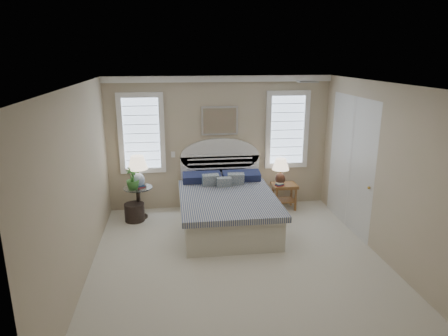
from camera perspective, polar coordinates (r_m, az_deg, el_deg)
The scene contains 21 objects.
floor at distance 6.30m, azimuth 2.24°, elevation -13.52°, with size 4.50×5.00×0.01m, color silver.
ceiling at distance 5.50m, azimuth 2.55°, elevation 11.78°, with size 4.50×5.00×0.01m, color white.
wall_back at distance 8.15m, azimuth -0.64°, elevation 3.55°, with size 4.50×0.02×2.70m, color tan.
wall_left at distance 5.82m, azimuth -20.01°, elevation -2.52°, with size 0.02×5.00×2.70m, color tan.
wall_right at distance 6.52m, azimuth 22.25°, elevation -0.82°, with size 0.02×5.00×2.70m, color tan.
crown_molding at distance 7.94m, azimuth -0.63°, elevation 12.62°, with size 4.50×0.08×0.12m, color white.
hvac_vent at distance 6.58m, azimuth 11.86°, elevation 11.97°, with size 0.30×0.20×0.02m, color #B2B2B2.
switch_plate at distance 8.13m, azimuth -7.29°, elevation 1.93°, with size 0.08×0.01×0.12m, color white.
window_left at distance 8.05m, azimuth -11.69°, elevation 4.87°, with size 0.90×0.06×1.60m, color #AFC4DD.
window_right at distance 8.37m, azimuth 8.98°, elevation 5.42°, with size 0.90×0.06×1.60m, color #AFC4DD.
painting at distance 8.02m, azimuth -0.61°, elevation 6.77°, with size 0.74×0.04×0.58m, color silver.
closet_door at distance 7.58m, azimuth 17.61°, elevation 0.66°, with size 0.02×1.80×2.40m, color silver.
bed at distance 7.44m, azimuth 0.36°, elevation -5.45°, with size 1.72×2.28×1.47m.
side_table_left at distance 7.96m, azimuth -12.12°, elevation -4.36°, with size 0.56×0.56×0.63m.
nightstand_right at distance 8.34m, azimuth 8.60°, elevation -3.24°, with size 0.50×0.40×0.53m.
floor_pot at distance 7.91m, azimuth -12.65°, elevation -6.18°, with size 0.38×0.38×0.34m, color black.
lamp_left at distance 7.78m, azimuth -12.21°, elevation 0.00°, with size 0.43×0.43×0.63m.
lamp_right at distance 8.16m, azimuth 8.09°, elevation -0.09°, with size 0.37×0.37×0.55m.
potted_plant at distance 7.71m, azimuth -12.92°, elevation -1.44°, with size 0.25×0.25×0.44m, color #2C6C2B.
books_left at distance 7.84m, azimuth -11.94°, elevation -2.59°, with size 0.21×0.19×0.05m.
books_right at distance 8.17m, azimuth 7.94°, elevation -2.33°, with size 0.18×0.16×0.06m.
Camera 1 is at (-0.96, -5.40, 3.09)m, focal length 32.00 mm.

